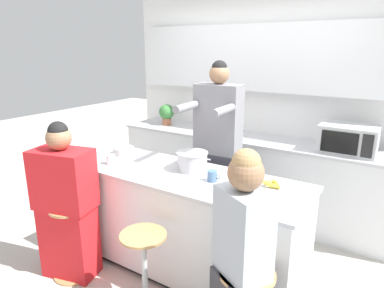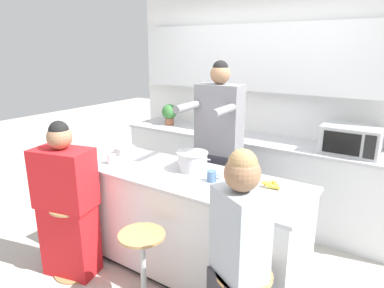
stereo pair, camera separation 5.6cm
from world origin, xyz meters
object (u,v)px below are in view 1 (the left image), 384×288
bar_stool_center (145,272)px  person_wrapped_blanket (66,206)px  bar_stool_leftmost (73,240)px  person_seated_near (241,269)px  coffee_cup_far (212,176)px  kitchen_island (187,223)px  microwave (348,139)px  coffee_cup_near (111,159)px  cooking_pot (192,161)px  fruit_bowl (123,151)px  banana_bunch (272,184)px  potted_plant (167,113)px  person_cooking (217,157)px

bar_stool_center → person_wrapped_blanket: 0.89m
bar_stool_leftmost → person_seated_near: size_ratio=0.45×
bar_stool_leftmost → coffee_cup_far: size_ratio=5.78×
bar_stool_leftmost → person_wrapped_blanket: (-0.02, -0.01, 0.32)m
bar_stool_leftmost → person_seated_near: 1.63m
kitchen_island → person_seated_near: size_ratio=1.43×
microwave → coffee_cup_near: bearing=-139.4°
kitchen_island → coffee_cup_far: size_ratio=18.21×
cooking_pot → fruit_bowl: size_ratio=1.71×
kitchen_island → banana_bunch: bearing=11.2°
person_seated_near → fruit_bowl: size_ratio=6.82×
microwave → potted_plant: bearing=179.3°
coffee_cup_far → banana_bunch: (0.44, 0.14, -0.02)m
person_wrapped_blanket → coffee_cup_near: size_ratio=12.25×
bar_stool_leftmost → banana_bunch: size_ratio=3.63×
banana_bunch → potted_plant: potted_plant is taller
person_wrapped_blanket → fruit_bowl: person_wrapped_blanket is taller
bar_stool_leftmost → bar_stool_center: same height
fruit_bowl → bar_stool_leftmost: bearing=-86.8°
cooking_pot → bar_stool_center: bearing=-87.8°
banana_bunch → person_seated_near: bearing=-82.3°
person_seated_near → coffee_cup_near: (-1.52, 0.44, 0.29)m
bar_stool_leftmost → potted_plant: 2.15m
potted_plant → coffee_cup_near: bearing=-71.4°
bar_stool_center → banana_bunch: bearing=46.1°
bar_stool_center → cooking_pot: cooking_pot is taller
bar_stool_leftmost → coffee_cup_far: coffee_cup_far is taller
person_wrapped_blanket → potted_plant: (-0.41, 1.97, 0.45)m
bar_stool_leftmost → bar_stool_center: (0.81, 0.00, 0.00)m
coffee_cup_far → microwave: microwave is taller
bar_stool_center → fruit_bowl: (-0.85, 0.71, 0.62)m
person_seated_near → coffee_cup_far: (-0.54, 0.58, 0.29)m
bar_stool_center → cooking_pot: size_ratio=1.81×
coffee_cup_far → potted_plant: (-1.49, 1.38, 0.14)m
person_wrapped_blanket → microwave: (1.85, 1.94, 0.43)m
cooking_pot → person_wrapped_blanket: bearing=-138.6°
person_seated_near → coffee_cup_far: person_seated_near is taller
fruit_bowl → bar_stool_center: bearing=-39.8°
cooking_pot → fruit_bowl: bearing=179.2°
bar_stool_leftmost → potted_plant: bearing=102.6°
microwave → coffee_cup_far: bearing=-119.5°
banana_bunch → bar_stool_center: bearing=-133.9°
kitchen_island → coffee_cup_far: coffee_cup_far is taller
person_seated_near → cooking_pot: bearing=167.6°
fruit_bowl → potted_plant: size_ratio=0.75×
person_cooking → cooking_pot: 0.46m
kitchen_island → coffee_cup_near: (-0.74, -0.15, 0.50)m
kitchen_island → coffee_cup_near: coffee_cup_near is taller
kitchen_island → person_wrapped_blanket: 1.04m
person_seated_near → person_cooking: bearing=153.9°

